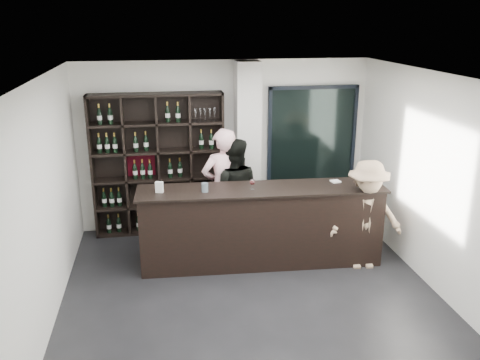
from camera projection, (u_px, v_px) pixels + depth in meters
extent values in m
cube|color=black|center=(254.00, 302.00, 6.68)|extent=(5.00, 5.50, 0.01)
cube|color=silver|center=(247.00, 148.00, 8.60)|extent=(0.40, 0.40, 2.90)
cube|color=black|center=(312.00, 145.00, 9.01)|extent=(1.60, 0.08, 2.10)
cube|color=black|center=(312.00, 145.00, 9.01)|extent=(1.48, 0.02, 1.98)
cube|color=black|center=(261.00, 227.00, 7.58)|extent=(3.55, 0.66, 1.16)
cube|color=black|center=(262.00, 189.00, 7.39)|extent=(3.63, 0.74, 0.03)
imported|color=#FABFC3|center=(223.00, 188.00, 8.09)|extent=(0.80, 0.61, 1.94)
imported|color=black|center=(233.00, 192.00, 8.14)|extent=(0.97, 0.82, 1.78)
imported|color=tan|center=(366.00, 215.00, 7.38)|extent=(1.11, 0.69, 1.65)
cylinder|color=#9FBAC7|center=(205.00, 188.00, 7.21)|extent=(0.12, 0.12, 0.13)
cube|color=white|center=(336.00, 181.00, 7.65)|extent=(0.15, 0.15, 0.02)
cube|color=white|center=(159.00, 187.00, 7.18)|extent=(0.12, 0.08, 0.16)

